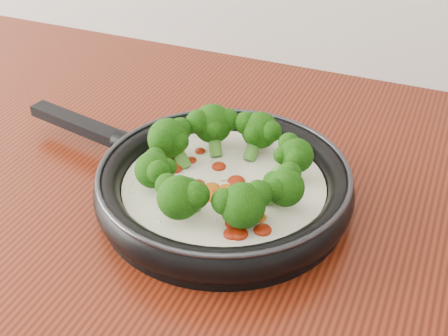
% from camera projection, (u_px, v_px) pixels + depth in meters
% --- Properties ---
extents(skillet, '(0.47, 0.34, 0.08)m').
position_uv_depth(skillet, '(221.00, 182.00, 0.67)').
color(skillet, black).
rests_on(skillet, counter).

